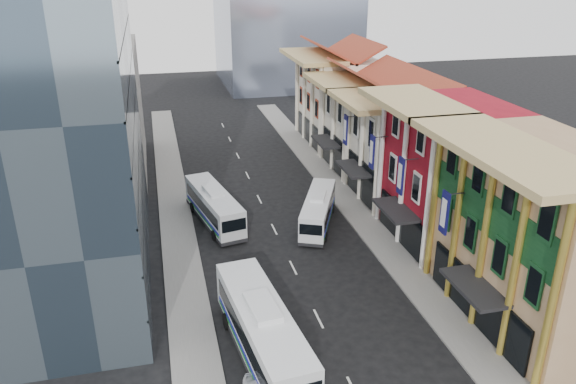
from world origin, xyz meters
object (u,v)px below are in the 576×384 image
object	(u,v)px
shophouse_tan	(542,237)
bus_left_far	(214,206)
bus_right	(318,210)
bus_left_near	(263,331)
office_tower	(40,79)

from	to	relation	value
shophouse_tan	bus_left_far	size ratio (longest dim) A/B	1.33
bus_left_far	bus_right	xyz separation A→B (m)	(9.12, -2.73, -0.16)
bus_left_near	shophouse_tan	bearing A→B (deg)	-5.91
bus_left_near	bus_left_far	world-z (taller)	bus_left_near
shophouse_tan	office_tower	world-z (taller)	office_tower
bus_left_near	bus_left_far	distance (m)	19.78
office_tower	bus_left_near	world-z (taller)	office_tower
bus_left_far	bus_right	distance (m)	9.52
shophouse_tan	bus_left_near	distance (m)	18.87
shophouse_tan	bus_left_near	world-z (taller)	shophouse_tan
bus_left_near	bus_left_far	bearing A→B (deg)	85.58
bus_left_far	bus_right	size ratio (longest dim) A/B	1.11
bus_left_near	bus_left_far	xyz separation A→B (m)	(-0.59, 19.77, -0.28)
bus_left_near	bus_right	world-z (taller)	bus_left_near
shophouse_tan	bus_right	distance (m)	20.15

